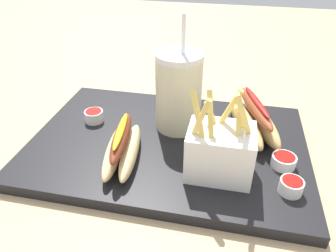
{
  "coord_description": "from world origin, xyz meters",
  "views": [
    {
      "loc": [
        0.1,
        -0.46,
        0.36
      ],
      "look_at": [
        0.0,
        0.0,
        0.05
      ],
      "focal_mm": 34.4,
      "sensor_mm": 36.0,
      "label": 1
    }
  ],
  "objects": [
    {
      "name": "hot_dog_1",
      "position": [
        -0.06,
        -0.07,
        0.04
      ],
      "size": [
        0.07,
        0.16,
        0.06
      ],
      "color": "#E5C689",
      "rests_on": "food_tray"
    },
    {
      "name": "soda_cup",
      "position": [
        0.01,
        0.05,
        0.09
      ],
      "size": [
        0.08,
        0.08,
        0.21
      ],
      "color": "beige",
      "rests_on": "food_tray"
    },
    {
      "name": "ketchup_cup_1",
      "position": [
        -0.16,
        0.03,
        0.03
      ],
      "size": [
        0.04,
        0.04,
        0.02
      ],
      "color": "white",
      "rests_on": "food_tray"
    },
    {
      "name": "fries_basket",
      "position": [
        0.1,
        -0.07,
        0.06
      ],
      "size": [
        0.1,
        0.08,
        0.15
      ],
      "color": "white",
      "rests_on": "food_tray"
    },
    {
      "name": "ketchup_cup_2",
      "position": [
        0.2,
        -0.03,
        0.03
      ],
      "size": [
        0.04,
        0.04,
        0.02
      ],
      "color": "white",
      "rests_on": "food_tray"
    },
    {
      "name": "food_tray",
      "position": [
        0.0,
        0.0,
        0.01
      ],
      "size": [
        0.49,
        0.33,
        0.02
      ],
      "primitive_type": "cube",
      "color": "black",
      "rests_on": "ground_plane"
    },
    {
      "name": "ground_plane",
      "position": [
        0.0,
        0.0,
        -0.01
      ],
      "size": [
        2.4,
        2.4,
        0.02
      ],
      "primitive_type": "cube",
      "color": "tan"
    },
    {
      "name": "ketchup_cup_3",
      "position": [
        0.2,
        -0.09,
        0.03
      ],
      "size": [
        0.03,
        0.03,
        0.02
      ],
      "color": "white",
      "rests_on": "food_tray"
    },
    {
      "name": "hot_dog_2",
      "position": [
        0.15,
        0.06,
        0.05
      ],
      "size": [
        0.11,
        0.18,
        0.07
      ],
      "color": "tan",
      "rests_on": "food_tray"
    }
  ]
}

